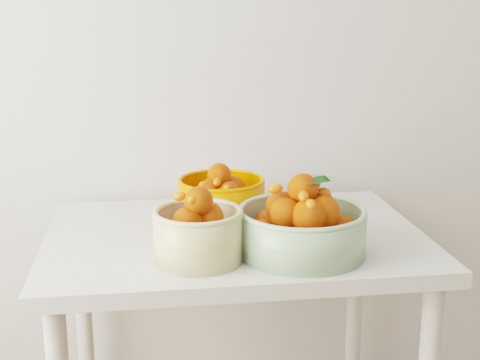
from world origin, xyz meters
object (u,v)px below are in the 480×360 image
(bowl_green, at_px, (302,226))
(bowl_orange, at_px, (221,200))
(table, at_px, (235,266))
(bowl_cream, at_px, (198,233))

(bowl_green, xyz_separation_m, bowl_orange, (-0.17, 0.26, -0.00))
(table, relative_size, bowl_green, 2.66)
(bowl_orange, bearing_deg, bowl_green, -57.13)
(bowl_cream, bearing_deg, bowl_orange, 72.28)
(table, distance_m, bowl_cream, 0.27)
(bowl_orange, bearing_deg, bowl_cream, -107.72)
(bowl_cream, relative_size, bowl_green, 0.72)
(table, distance_m, bowl_green, 0.28)
(table, bearing_deg, bowl_green, -51.21)
(table, height_order, bowl_green, bowl_green)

